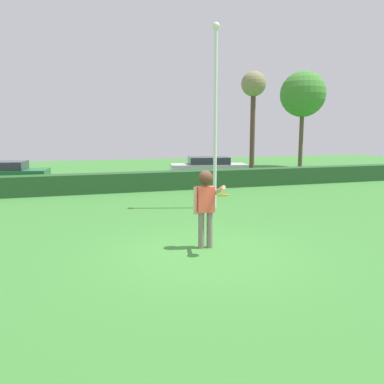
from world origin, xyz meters
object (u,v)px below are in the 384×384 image
at_px(frisbee, 223,195).
at_px(maple_tree, 303,95).
at_px(parked_car_green, 1,173).
at_px(lamppost, 215,109).
at_px(parked_car_silver, 209,167).
at_px(person, 206,199).
at_px(willow_tree, 253,89).

bearing_deg(frisbee, maple_tree, 52.84).
height_order(frisbee, parked_car_green, frisbee).
xyz_separation_m(parked_car_green, maple_tree, (19.84, 5.32, 4.66)).
bearing_deg(lamppost, parked_car_green, 135.02).
bearing_deg(parked_car_silver, person, -110.56).
distance_m(frisbee, parked_car_green, 14.24).
height_order(frisbee, maple_tree, maple_tree).
relative_size(lamppost, parked_car_silver, 1.39).
relative_size(frisbee, maple_tree, 0.04).
bearing_deg(parked_car_green, lamppost, -44.98).
relative_size(parked_car_green, maple_tree, 0.62).
relative_size(person, parked_car_green, 0.41).
bearing_deg(lamppost, frisbee, -109.35).
relative_size(lamppost, parked_car_green, 1.41).
relative_size(person, lamppost, 0.29).
bearing_deg(maple_tree, willow_tree, -161.21).
bearing_deg(maple_tree, frisbee, -127.16).
relative_size(frisbee, willow_tree, 0.04).
relative_size(parked_car_green, parked_car_silver, 0.99).
distance_m(frisbee, parked_car_silver, 13.81).
xyz_separation_m(parked_car_green, willow_tree, (14.97, 3.66, 4.72)).
xyz_separation_m(person, willow_tree, (9.07, 15.90, 4.28)).
bearing_deg(parked_car_silver, lamppost, -108.83).
xyz_separation_m(lamppost, parked_car_green, (-7.83, 7.83, -2.72)).
xyz_separation_m(person, parked_car_silver, (4.65, 12.41, -0.44)).
distance_m(person, willow_tree, 18.79).
relative_size(parked_car_green, willow_tree, 0.67).
distance_m(frisbee, willow_tree, 19.22).
bearing_deg(willow_tree, maple_tree, 18.79).
bearing_deg(person, lamppost, 66.40).
bearing_deg(parked_car_green, frisbee, -64.79).
xyz_separation_m(frisbee, parked_car_green, (-6.06, 12.87, -0.62)).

